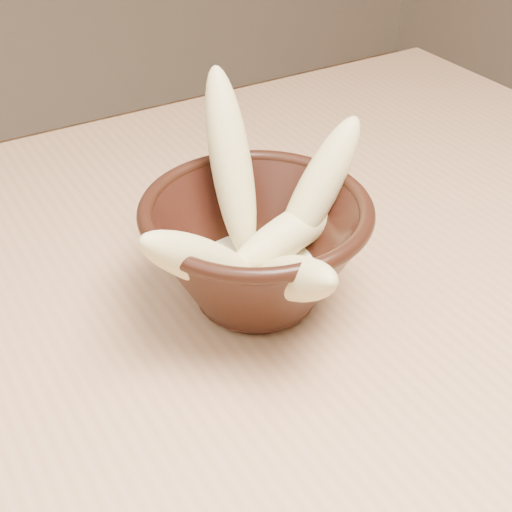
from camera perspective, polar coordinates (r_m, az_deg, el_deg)
The scene contains 8 objects.
table at distance 0.63m, azimuth -5.93°, elevation -11.13°, with size 1.20×0.80×0.75m.
bowl at distance 0.56m, azimuth 0.00°, elevation 0.70°, with size 0.18×0.18×0.10m.
milk_puddle at distance 0.58m, azimuth 0.00°, elevation -1.28°, with size 0.10×0.10×0.01m, color #FBF6CA.
banana_upright at distance 0.58m, azimuth -2.02°, elevation 7.48°, with size 0.03×0.03×0.16m, color #DED083.
banana_left at distance 0.51m, azimuth -4.39°, elevation -0.39°, with size 0.03×0.03×0.13m, color #DED083.
banana_right at distance 0.58m, azimuth 4.98°, elevation 5.35°, with size 0.03×0.03×0.13m, color #DED083.
banana_across at distance 0.58m, azimuth 3.30°, elevation 2.24°, with size 0.03×0.03×0.15m, color #DED083.
banana_front at distance 0.51m, azimuth 3.15°, elevation -1.79°, with size 0.03×0.03×0.12m, color #DED083.
Camera 1 is at (-0.16, -0.40, 1.13)m, focal length 50.00 mm.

